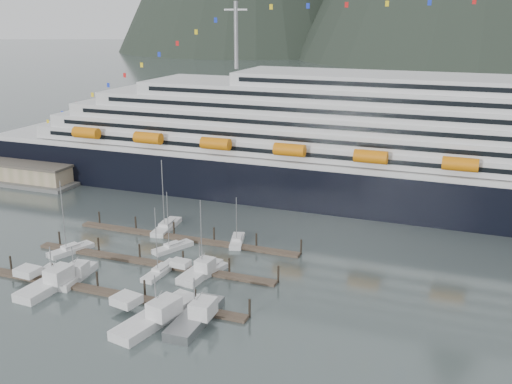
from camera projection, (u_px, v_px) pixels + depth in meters
ground at (167, 275)px, 103.91m from camera, size 1600.00×1600.00×0.00m
cruise_ship at (395, 154)px, 139.06m from camera, size 210.00×30.40×50.30m
warehouse at (13, 168)px, 165.71m from camera, size 46.00×20.00×5.80m
dock_near at (110, 292)px, 96.65m from camera, size 48.18×2.28×3.20m
dock_mid at (152, 262)px, 108.25m from camera, size 48.18×2.28×3.20m
dock_far at (185, 238)px, 119.86m from camera, size 48.18×2.28×3.20m
sailboat_a at (71, 250)px, 113.40m from camera, size 5.44×9.23×14.70m
sailboat_c at (173, 248)px, 114.74m from camera, size 5.63×8.68×12.15m
sailboat_d at (161, 271)px, 104.41m from camera, size 2.56×9.59×12.66m
sailboat_e at (167, 227)px, 125.57m from camera, size 4.17×11.06×15.68m
sailboat_f at (237, 241)px, 117.97m from camera, size 4.50×8.28×10.09m
sailboat_h at (206, 273)px, 103.73m from camera, size 4.93×9.55×14.27m
trawler_a at (52, 281)px, 99.20m from camera, size 10.35×14.35×7.83m
trawler_b at (74, 274)px, 101.94m from camera, size 7.96×10.43×6.56m
trawler_c at (156, 315)px, 88.15m from camera, size 11.68×16.31×8.12m
trawler_d at (194, 316)px, 87.75m from camera, size 9.79×13.24×7.87m
trawler_e at (199, 271)px, 103.45m from camera, size 8.15×10.69×6.78m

